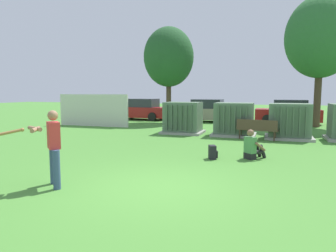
{
  "coord_description": "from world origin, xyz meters",
  "views": [
    {
      "loc": [
        2.38,
        -6.29,
        2.15
      ],
      "look_at": [
        -0.89,
        3.5,
        1.0
      ],
      "focal_mm": 32.86,
      "sensor_mm": 36.0,
      "label": 1
    }
  ],
  "objects_px": {
    "transformer_mid_west": "(234,120)",
    "parked_car_leftmost": "(142,110)",
    "transformer_west": "(183,118)",
    "batter": "(51,144)",
    "parked_car_right_of_center": "(288,112)",
    "seated_spectator": "(252,147)",
    "park_bench": "(257,128)",
    "parked_car_left_of_center": "(206,111)",
    "backpack": "(213,152)",
    "transformer_mid_east": "(289,122)"
  },
  "relations": [
    {
      "from": "park_bench",
      "to": "batter",
      "type": "bearing_deg",
      "value": -115.54
    },
    {
      "from": "seated_spectator",
      "to": "transformer_mid_east",
      "type": "bearing_deg",
      "value": 74.81
    },
    {
      "from": "transformer_west",
      "to": "parked_car_left_of_center",
      "type": "xyz_separation_m",
      "value": [
        -0.13,
        6.63,
        -0.04
      ]
    },
    {
      "from": "transformer_west",
      "to": "batter",
      "type": "bearing_deg",
      "value": -92.0
    },
    {
      "from": "transformer_mid_west",
      "to": "seated_spectator",
      "type": "height_order",
      "value": "transformer_mid_west"
    },
    {
      "from": "transformer_west",
      "to": "parked_car_right_of_center",
      "type": "distance_m",
      "value": 8.91
    },
    {
      "from": "parked_car_right_of_center",
      "to": "parked_car_leftmost",
      "type": "bearing_deg",
      "value": -178.49
    },
    {
      "from": "transformer_mid_west",
      "to": "parked_car_right_of_center",
      "type": "height_order",
      "value": "same"
    },
    {
      "from": "park_bench",
      "to": "batter",
      "type": "relative_size",
      "value": 1.06
    },
    {
      "from": "seated_spectator",
      "to": "parked_car_leftmost",
      "type": "bearing_deg",
      "value": 126.85
    },
    {
      "from": "transformer_mid_west",
      "to": "parked_car_right_of_center",
      "type": "bearing_deg",
      "value": 68.46
    },
    {
      "from": "seated_spectator",
      "to": "park_bench",
      "type": "bearing_deg",
      "value": 90.48
    },
    {
      "from": "transformer_mid_west",
      "to": "parked_car_leftmost",
      "type": "distance_m",
      "value": 10.43
    },
    {
      "from": "transformer_west",
      "to": "backpack",
      "type": "relative_size",
      "value": 4.77
    },
    {
      "from": "park_bench",
      "to": "parked_car_leftmost",
      "type": "bearing_deg",
      "value": 138.61
    },
    {
      "from": "backpack",
      "to": "parked_car_right_of_center",
      "type": "distance_m",
      "value": 13.06
    },
    {
      "from": "transformer_mid_east",
      "to": "batter",
      "type": "height_order",
      "value": "batter"
    },
    {
      "from": "transformer_mid_east",
      "to": "parked_car_left_of_center",
      "type": "height_order",
      "value": "same"
    },
    {
      "from": "parked_car_leftmost",
      "to": "parked_car_left_of_center",
      "type": "relative_size",
      "value": 1.01
    },
    {
      "from": "seated_spectator",
      "to": "parked_car_left_of_center",
      "type": "height_order",
      "value": "parked_car_left_of_center"
    },
    {
      "from": "backpack",
      "to": "batter",
      "type": "bearing_deg",
      "value": -125.88
    },
    {
      "from": "seated_spectator",
      "to": "parked_car_right_of_center",
      "type": "relative_size",
      "value": 0.23
    },
    {
      "from": "transformer_west",
      "to": "transformer_mid_west",
      "type": "bearing_deg",
      "value": -2.53
    },
    {
      "from": "batter",
      "to": "backpack",
      "type": "height_order",
      "value": "batter"
    },
    {
      "from": "seated_spectator",
      "to": "parked_car_leftmost",
      "type": "relative_size",
      "value": 0.22
    },
    {
      "from": "batter",
      "to": "parked_car_right_of_center",
      "type": "height_order",
      "value": "batter"
    },
    {
      "from": "parked_car_left_of_center",
      "to": "parked_car_right_of_center",
      "type": "xyz_separation_m",
      "value": [
        5.59,
        0.42,
        0.0
      ]
    },
    {
      "from": "park_bench",
      "to": "seated_spectator",
      "type": "relative_size",
      "value": 1.91
    },
    {
      "from": "park_bench",
      "to": "parked_car_left_of_center",
      "type": "xyz_separation_m",
      "value": [
        -3.9,
        7.78,
        0.22
      ]
    },
    {
      "from": "parked_car_leftmost",
      "to": "transformer_west",
      "type": "bearing_deg",
      "value": -52.39
    },
    {
      "from": "parked_car_left_of_center",
      "to": "seated_spectator",
      "type": "bearing_deg",
      "value": -71.69
    },
    {
      "from": "transformer_mid_west",
      "to": "parked_car_leftmost",
      "type": "xyz_separation_m",
      "value": [
        -7.84,
        6.88,
        -0.04
      ]
    },
    {
      "from": "transformer_mid_west",
      "to": "batter",
      "type": "relative_size",
      "value": 1.21
    },
    {
      "from": "transformer_mid_west",
      "to": "parked_car_right_of_center",
      "type": "xyz_separation_m",
      "value": [
        2.83,
        7.16,
        -0.04
      ]
    },
    {
      "from": "transformer_west",
      "to": "parked_car_left_of_center",
      "type": "height_order",
      "value": "same"
    },
    {
      "from": "transformer_west",
      "to": "seated_spectator",
      "type": "bearing_deg",
      "value": -54.15
    },
    {
      "from": "parked_car_leftmost",
      "to": "seated_spectator",
      "type": "bearing_deg",
      "value": -53.15
    },
    {
      "from": "parked_car_right_of_center",
      "to": "batter",
      "type": "bearing_deg",
      "value": -109.04
    },
    {
      "from": "seated_spectator",
      "to": "parked_car_leftmost",
      "type": "distance_m",
      "value": 15.03
    },
    {
      "from": "seated_spectator",
      "to": "backpack",
      "type": "relative_size",
      "value": 2.19
    },
    {
      "from": "transformer_west",
      "to": "parked_car_right_of_center",
      "type": "xyz_separation_m",
      "value": [
        5.45,
        7.05,
        -0.04
      ]
    },
    {
      "from": "parked_car_leftmost",
      "to": "parked_car_right_of_center",
      "type": "bearing_deg",
      "value": 1.51
    },
    {
      "from": "parked_car_leftmost",
      "to": "park_bench",
      "type": "bearing_deg",
      "value": -41.39
    },
    {
      "from": "transformer_mid_west",
      "to": "seated_spectator",
      "type": "xyz_separation_m",
      "value": [
        1.17,
        -5.14,
        -0.41
      ]
    },
    {
      "from": "backpack",
      "to": "parked_car_right_of_center",
      "type": "height_order",
      "value": "parked_car_right_of_center"
    },
    {
      "from": "transformer_mid_east",
      "to": "seated_spectator",
      "type": "height_order",
      "value": "transformer_mid_east"
    },
    {
      "from": "parked_car_leftmost",
      "to": "parked_car_right_of_center",
      "type": "relative_size",
      "value": 1.02
    },
    {
      "from": "transformer_west",
      "to": "transformer_mid_east",
      "type": "relative_size",
      "value": 1.0
    },
    {
      "from": "transformer_mid_east",
      "to": "parked_car_right_of_center",
      "type": "relative_size",
      "value": 0.5
    },
    {
      "from": "parked_car_leftmost",
      "to": "parked_car_right_of_center",
      "type": "xyz_separation_m",
      "value": [
        10.67,
        0.28,
        0.0
      ]
    }
  ]
}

